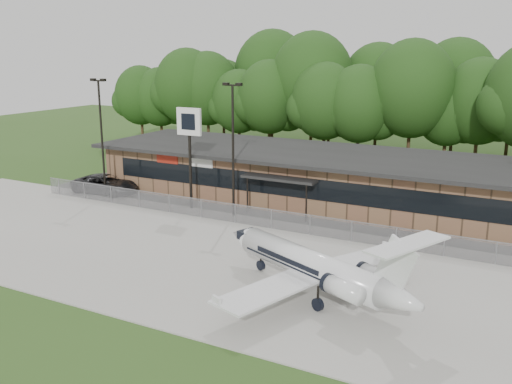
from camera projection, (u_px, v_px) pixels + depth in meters
The scene contains 11 objects.
ground at pixel (152, 316), 27.72m from camera, with size 160.00×160.00×0.00m, color #2F4F1C.
apron at pixel (235, 263), 34.56m from camera, with size 64.00×18.00×0.08m, color #9E9B93.
parking_lot at pixel (308, 215), 44.41m from camera, with size 50.00×9.00×0.06m, color #383835.
terminal at pixel (330, 177), 47.69m from camera, with size 41.00×11.65×4.30m.
fence at pixel (284, 221), 40.37m from camera, with size 46.00×0.04×1.52m.
treeline at pixel (391, 97), 61.85m from camera, with size 72.00×12.00×15.00m, color #1C3D13, non-canonical shape.
light_pole_left at pixel (101, 129), 48.58m from camera, with size 1.55×0.30×10.23m.
light_pole_mid at pixel (233, 140), 42.66m from camera, with size 1.55×0.30×10.23m.
business_jet at pixel (316, 268), 29.32m from camera, with size 13.51×12.05×4.66m.
suv at pixel (105, 184), 51.08m from camera, with size 2.81×6.09×1.69m, color #2B2B2D.
pole_sign at pixel (189, 132), 44.73m from camera, with size 2.15×0.30×8.18m.
Camera 1 is at (16.38, -20.06, 12.64)m, focal length 40.00 mm.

